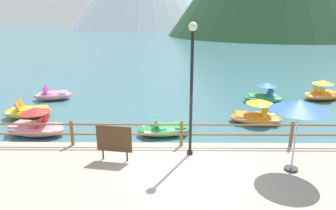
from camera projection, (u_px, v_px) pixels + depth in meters
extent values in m
plane|color=#3D6B75|center=(173.00, 48.00, 47.71)|extent=(200.00, 200.00, 0.00)
cylinder|color=brown|center=(72.00, 133.00, 10.69)|extent=(0.12, 0.12, 0.95)
cylinder|color=brown|center=(181.00, 133.00, 10.65)|extent=(0.12, 0.12, 0.95)
cylinder|color=brown|center=(292.00, 134.00, 10.62)|extent=(0.12, 0.12, 0.95)
cylinder|color=brown|center=(182.00, 125.00, 10.56)|extent=(23.80, 0.07, 0.07)
cylinder|color=brown|center=(181.00, 135.00, 10.67)|extent=(23.80, 0.07, 0.07)
cylinder|color=black|center=(191.00, 96.00, 9.53)|extent=(0.10, 0.10, 4.11)
sphere|color=silver|center=(193.00, 26.00, 8.90)|extent=(0.28, 0.28, 0.28)
cylinder|color=black|center=(190.00, 152.00, 10.10)|extent=(0.20, 0.20, 0.12)
cube|color=silver|center=(114.00, 139.00, 9.50)|extent=(1.09, 0.22, 0.80)
cube|color=#4C331E|center=(114.00, 139.00, 9.48)|extent=(1.17, 0.22, 0.88)
cylinder|color=#4C331E|center=(103.00, 154.00, 9.73)|extent=(0.06, 0.06, 0.35)
cylinder|color=#4C331E|center=(127.00, 156.00, 9.59)|extent=(0.06, 0.06, 0.35)
cylinder|color=#B2B2B7|center=(295.00, 140.00, 8.79)|extent=(0.05, 0.05, 2.00)
cone|color=blue|center=(300.00, 105.00, 8.47)|extent=(1.70, 1.70, 0.32)
cylinder|color=#333333|center=(291.00, 169.00, 9.06)|extent=(0.40, 0.40, 0.08)
ellipsoid|color=pink|center=(53.00, 95.00, 18.07)|extent=(2.38, 1.54, 0.54)
cube|color=silver|center=(53.00, 94.00, 18.04)|extent=(1.87, 1.25, 0.06)
cube|color=purple|center=(49.00, 94.00, 17.78)|extent=(0.47, 0.47, 0.08)
cube|color=purple|center=(45.00, 90.00, 17.68)|extent=(0.28, 0.43, 0.43)
cube|color=purple|center=(50.00, 92.00, 18.21)|extent=(0.47, 0.47, 0.08)
cube|color=purple|center=(47.00, 89.00, 18.12)|extent=(0.28, 0.43, 0.43)
cube|color=pink|center=(63.00, 93.00, 18.13)|extent=(0.63, 0.88, 0.12)
ellipsoid|color=green|center=(164.00, 130.00, 12.76)|extent=(2.51, 1.64, 0.46)
cube|color=silver|center=(164.00, 128.00, 12.73)|extent=(1.97, 1.32, 0.06)
cube|color=#339956|center=(161.00, 129.00, 12.45)|extent=(0.47, 0.47, 0.08)
cube|color=#339956|center=(157.00, 124.00, 12.36)|extent=(0.28, 0.43, 0.43)
cube|color=#339956|center=(160.00, 125.00, 12.91)|extent=(0.47, 0.47, 0.08)
cube|color=#339956|center=(155.00, 120.00, 12.82)|extent=(0.28, 0.43, 0.43)
cube|color=green|center=(179.00, 126.00, 12.83)|extent=(0.66, 0.93, 0.12)
ellipsoid|color=pink|center=(35.00, 129.00, 12.71)|extent=(2.75, 1.63, 0.56)
cube|color=silver|center=(35.00, 127.00, 12.68)|extent=(2.15, 1.33, 0.06)
cube|color=red|center=(42.00, 123.00, 12.88)|extent=(0.45, 0.45, 0.08)
cube|color=red|center=(46.00, 119.00, 12.79)|extent=(0.26, 0.42, 0.43)
cube|color=red|center=(36.00, 128.00, 12.39)|extent=(0.45, 0.45, 0.08)
cube|color=red|center=(39.00, 123.00, 12.30)|extent=(0.26, 0.42, 0.43)
cube|color=pink|center=(20.00, 124.00, 12.77)|extent=(0.69, 0.97, 0.12)
cone|color=red|center=(36.00, 110.00, 12.44)|extent=(1.38, 1.38, 0.22)
ellipsoid|color=orange|center=(256.00, 118.00, 14.20)|extent=(2.61, 1.68, 0.44)
cube|color=silver|center=(256.00, 117.00, 14.18)|extent=(2.04, 1.37, 0.06)
cube|color=yellow|center=(259.00, 114.00, 14.40)|extent=(0.45, 0.45, 0.08)
cube|color=yellow|center=(263.00, 110.00, 14.31)|extent=(0.26, 0.42, 0.43)
cube|color=yellow|center=(261.00, 117.00, 13.88)|extent=(0.45, 0.45, 0.08)
cube|color=yellow|center=(265.00, 113.00, 13.79)|extent=(0.26, 0.42, 0.43)
cube|color=orange|center=(242.00, 115.00, 14.26)|extent=(0.66, 1.02, 0.12)
cone|color=yellow|center=(260.00, 101.00, 13.94)|extent=(1.46, 1.46, 0.22)
ellipsoid|color=green|center=(263.00, 98.00, 17.51)|extent=(2.35, 1.35, 0.49)
cube|color=silver|center=(263.00, 97.00, 17.48)|extent=(1.83, 1.10, 0.06)
cube|color=blue|center=(265.00, 95.00, 17.69)|extent=(0.42, 0.42, 0.08)
cube|color=blue|center=(269.00, 91.00, 17.61)|extent=(0.23, 0.41, 0.43)
cube|color=blue|center=(268.00, 97.00, 17.22)|extent=(0.42, 0.42, 0.08)
cube|color=blue|center=(271.00, 93.00, 17.14)|extent=(0.23, 0.41, 0.43)
cube|color=green|center=(253.00, 96.00, 17.50)|extent=(0.55, 0.89, 0.12)
cone|color=blue|center=(267.00, 84.00, 17.25)|extent=(1.23, 1.23, 0.22)
ellipsoid|color=orange|center=(323.00, 95.00, 18.17)|extent=(2.76, 2.04, 0.48)
cube|color=silver|center=(323.00, 94.00, 18.15)|extent=(2.17, 1.64, 0.06)
cube|color=yellow|center=(324.00, 94.00, 17.84)|extent=(0.51, 0.51, 0.08)
cube|color=yellow|center=(322.00, 91.00, 17.72)|extent=(0.33, 0.45, 0.43)
cube|color=yellow|center=(317.00, 92.00, 18.31)|extent=(0.51, 0.51, 0.08)
cube|color=yellow|center=(316.00, 89.00, 18.19)|extent=(0.33, 0.45, 0.43)
cube|color=orange|center=(332.00, 92.00, 18.34)|extent=(0.81, 1.04, 0.12)
cone|color=yellow|center=(323.00, 82.00, 17.89)|extent=(1.57, 1.57, 0.22)
ellipsoid|color=yellow|center=(28.00, 112.00, 14.91)|extent=(2.48, 1.60, 0.56)
cube|color=silver|center=(28.00, 110.00, 14.88)|extent=(1.94, 1.30, 0.06)
cube|color=orange|center=(22.00, 111.00, 14.60)|extent=(0.46, 0.46, 0.08)
cube|color=orange|center=(18.00, 107.00, 14.51)|extent=(0.27, 0.43, 0.43)
cube|color=orange|center=(25.00, 108.00, 15.06)|extent=(0.46, 0.46, 0.08)
cube|color=orange|center=(21.00, 104.00, 14.97)|extent=(0.27, 0.43, 0.43)
cube|color=yellow|center=(41.00, 109.00, 14.96)|extent=(0.64, 0.93, 0.12)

